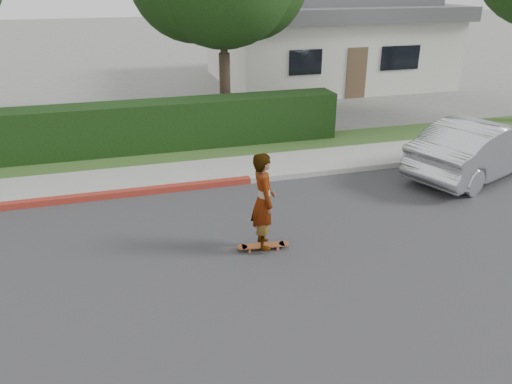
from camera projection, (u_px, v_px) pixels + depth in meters
ground at (256, 274)px, 8.78m from camera, size 120.00×120.00×0.00m
road at (256, 274)px, 8.78m from camera, size 60.00×8.00×0.01m
curb_far at (211, 184)px, 12.36m from camera, size 60.00×0.20×0.15m
sidewalk_far at (204, 172)px, 13.16m from camera, size 60.00×1.60×0.12m
planting_strip at (194, 153)px, 14.57m from camera, size 60.00×1.60×0.10m
hedge at (84, 133)px, 14.07m from camera, size 15.00×1.00×1.50m
house at (324, 37)px, 24.05m from camera, size 10.60×8.60×4.30m
skateboard at (263, 246)px, 9.53m from camera, size 1.03×0.32×0.09m
skateboarder at (263, 201)px, 9.15m from camera, size 0.48×0.70×1.86m
car_silver at (480, 148)px, 12.86m from camera, size 4.79×3.16×1.49m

